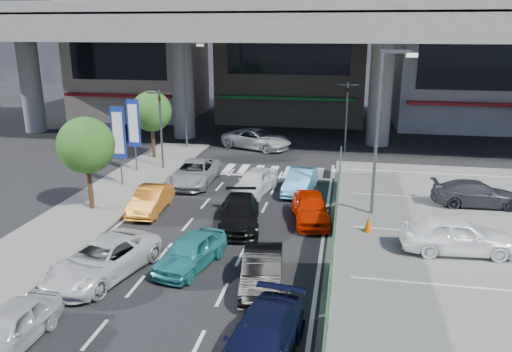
% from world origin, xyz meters
% --- Properties ---
extents(ground, '(120.00, 120.00, 0.00)m').
position_xyz_m(ground, '(0.00, 0.00, 0.00)').
color(ground, black).
rests_on(ground, ground).
extents(parking_lot, '(12.00, 28.00, 0.06)m').
position_xyz_m(parking_lot, '(11.00, 2.00, 0.03)').
color(parking_lot, '#62625F').
rests_on(parking_lot, ground).
extents(sidewalk_left, '(4.00, 30.00, 0.12)m').
position_xyz_m(sidewalk_left, '(-7.00, 4.00, 0.06)').
color(sidewalk_left, '#62625F').
rests_on(sidewalk_left, ground).
extents(fence_run, '(0.16, 22.00, 1.80)m').
position_xyz_m(fence_run, '(5.30, 1.00, 0.90)').
color(fence_run, '#1C5324').
rests_on(fence_run, ground).
extents(expressway, '(64.00, 14.00, 10.75)m').
position_xyz_m(expressway, '(0.00, 22.00, 8.76)').
color(expressway, slate).
rests_on(expressway, ground).
extents(building_west, '(12.00, 10.90, 13.00)m').
position_xyz_m(building_west, '(-16.00, 31.97, 6.49)').
color(building_west, '#A79B87').
rests_on(building_west, ground).
extents(building_center, '(14.00, 10.90, 15.00)m').
position_xyz_m(building_center, '(0.00, 32.97, 7.49)').
color(building_center, gray).
rests_on(building_center, ground).
extents(building_east, '(12.00, 10.90, 12.00)m').
position_xyz_m(building_east, '(16.00, 31.97, 5.99)').
color(building_east, gray).
rests_on(building_east, ground).
extents(traffic_light_left, '(1.60, 1.24, 5.20)m').
position_xyz_m(traffic_light_left, '(-6.20, 12.00, 3.94)').
color(traffic_light_left, '#595B60').
rests_on(traffic_light_left, ground).
extents(traffic_light_right, '(1.60, 1.24, 5.20)m').
position_xyz_m(traffic_light_right, '(5.50, 19.00, 3.94)').
color(traffic_light_right, '#595B60').
rests_on(traffic_light_right, ground).
extents(street_lamp_right, '(1.65, 0.22, 8.00)m').
position_xyz_m(street_lamp_right, '(7.17, 6.00, 4.77)').
color(street_lamp_right, '#595B60').
rests_on(street_lamp_right, ground).
extents(street_lamp_left, '(1.65, 0.22, 8.00)m').
position_xyz_m(street_lamp_left, '(-6.33, 18.00, 4.77)').
color(street_lamp_left, '#595B60').
rests_on(street_lamp_left, ground).
extents(signboard_near, '(0.80, 0.14, 4.70)m').
position_xyz_m(signboard_near, '(-7.20, 7.99, 3.06)').
color(signboard_near, '#595B60').
rests_on(signboard_near, ground).
extents(signboard_far, '(0.80, 0.14, 4.70)m').
position_xyz_m(signboard_far, '(-7.60, 10.99, 3.06)').
color(signboard_far, '#595B60').
rests_on(signboard_far, ground).
extents(tree_near, '(2.80, 2.80, 4.80)m').
position_xyz_m(tree_near, '(-7.00, 4.00, 3.39)').
color(tree_near, '#382314').
rests_on(tree_near, ground).
extents(tree_far, '(2.80, 2.80, 4.80)m').
position_xyz_m(tree_far, '(-7.80, 14.50, 3.39)').
color(tree_far, '#382314').
rests_on(tree_far, ground).
extents(van_white_back_left, '(1.56, 3.68, 1.24)m').
position_xyz_m(van_white_back_left, '(-3.69, -6.98, 0.62)').
color(van_white_back_left, silver).
rests_on(van_white_back_left, ground).
extents(minivan_navy_back, '(2.38, 4.69, 1.30)m').
position_xyz_m(minivan_navy_back, '(3.56, -6.35, 0.65)').
color(minivan_navy_back, black).
rests_on(minivan_navy_back, ground).
extents(sedan_white_mid_left, '(3.41, 5.35, 1.38)m').
position_xyz_m(sedan_white_mid_left, '(-3.09, -2.49, 0.69)').
color(sedan_white_mid_left, silver).
rests_on(sedan_white_mid_left, ground).
extents(taxi_teal_mid, '(2.37, 4.06, 1.30)m').
position_xyz_m(taxi_teal_mid, '(-0.10, -1.14, 0.65)').
color(taxi_teal_mid, teal).
rests_on(taxi_teal_mid, ground).
extents(hatch_black_mid_right, '(1.81, 4.05, 1.29)m').
position_xyz_m(hatch_black_mid_right, '(2.89, -2.24, 0.65)').
color(hatch_black_mid_right, black).
rests_on(hatch_black_mid_right, ground).
extents(taxi_orange_left, '(1.54, 3.91, 1.27)m').
position_xyz_m(taxi_orange_left, '(-3.95, 4.34, 0.63)').
color(taxi_orange_left, orange).
rests_on(taxi_orange_left, ground).
extents(sedan_black_mid, '(2.58, 4.71, 1.29)m').
position_xyz_m(sedan_black_mid, '(0.87, 3.23, 0.65)').
color(sedan_black_mid, black).
rests_on(sedan_black_mid, ground).
extents(taxi_orange_right, '(2.36, 4.28, 1.38)m').
position_xyz_m(taxi_orange_right, '(4.09, 4.44, 0.69)').
color(taxi_orange_right, red).
rests_on(taxi_orange_right, ground).
extents(wagon_silver_front_left, '(2.37, 5.00, 1.38)m').
position_xyz_m(wagon_silver_front_left, '(-3.19, 9.29, 0.69)').
color(wagon_silver_front_left, '#94969B').
rests_on(wagon_silver_front_left, ground).
extents(sedan_white_front_mid, '(2.40, 4.29, 1.38)m').
position_xyz_m(sedan_white_front_mid, '(0.68, 8.18, 0.69)').
color(sedan_white_front_mid, white).
rests_on(sedan_white_front_mid, ground).
extents(kei_truck_front_right, '(1.78, 4.09, 1.31)m').
position_xyz_m(kei_truck_front_right, '(3.16, 8.81, 0.65)').
color(kei_truck_front_right, '#448FBC').
rests_on(kei_truck_front_right, ground).
extents(crossing_wagon_silver, '(5.94, 4.29, 1.50)m').
position_xyz_m(crossing_wagon_silver, '(-1.20, 18.94, 0.75)').
color(crossing_wagon_silver, '#B7B8C0').
rests_on(crossing_wagon_silver, ground).
extents(parked_sedan_white, '(4.59, 2.08, 1.53)m').
position_xyz_m(parked_sedan_white, '(10.22, 1.99, 0.82)').
color(parked_sedan_white, white).
rests_on(parked_sedan_white, parking_lot).
extents(parked_sedan_dgrey, '(4.51, 2.01, 1.29)m').
position_xyz_m(parked_sedan_dgrey, '(12.34, 8.14, 0.70)').
color(parked_sedan_dgrey, '#343339').
rests_on(parked_sedan_dgrey, parking_lot).
extents(traffic_cone, '(0.40, 0.40, 0.75)m').
position_xyz_m(traffic_cone, '(6.76, 3.52, 0.44)').
color(traffic_cone, '#CF500B').
rests_on(traffic_cone, parking_lot).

